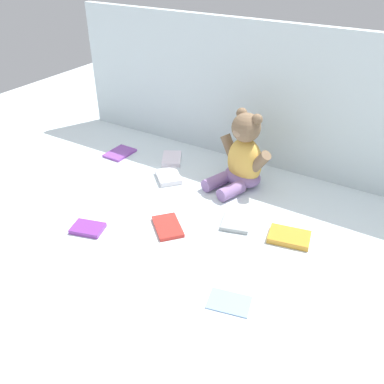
{
  "coord_description": "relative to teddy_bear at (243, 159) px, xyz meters",
  "views": [
    {
      "loc": [
        0.61,
        -1.06,
        0.83
      ],
      "look_at": [
        0.02,
        -0.1,
        0.1
      ],
      "focal_mm": 38.31,
      "sensor_mm": 36.0,
      "label": 1
    }
  ],
  "objects": [
    {
      "name": "book_case_8",
      "position": [
        0.1,
        -0.23,
        -0.1
      ],
      "size": [
        0.12,
        0.13,
        0.01
      ],
      "primitive_type": "cube",
      "rotation": [
        0.0,
        0.0,
        3.43
      ],
      "color": "#9AA1A3",
      "rests_on": "ground_plane"
    },
    {
      "name": "book_case_3",
      "position": [
        0.28,
        -0.23,
        -0.1
      ],
      "size": [
        0.14,
        0.11,
        0.02
      ],
      "primitive_type": "cube",
      "rotation": [
        0.0,
        0.0,
        1.78
      ],
      "color": "gold",
      "rests_on": "ground_plane"
    },
    {
      "name": "book_case_5",
      "position": [
        -0.33,
        0.02,
        -0.1
      ],
      "size": [
        0.13,
        0.14,
        0.02
      ],
      "primitive_type": "cube",
      "rotation": [
        0.0,
        0.0,
        0.52
      ],
      "color": "white",
      "rests_on": "ground_plane"
    },
    {
      "name": "book_case_1",
      "position": [
        -0.26,
        -0.12,
        -0.1
      ],
      "size": [
        0.14,
        0.14,
        0.02
      ],
      "primitive_type": "cube",
      "rotation": [
        0.0,
        0.0,
        3.97
      ],
      "color": "silver",
      "rests_on": "ground_plane"
    },
    {
      "name": "book_case_0",
      "position": [
        -0.08,
        -0.38,
        -0.1
      ],
      "size": [
        0.15,
        0.14,
        0.01
      ],
      "primitive_type": "cube",
      "rotation": [
        0.0,
        0.0,
        0.85
      ],
      "color": "red",
      "rests_on": "ground_plane"
    },
    {
      "name": "ground_plane",
      "position": [
        -0.07,
        -0.18,
        -0.11
      ],
      "size": [
        3.2,
        3.2,
        0.0
      ],
      "primitive_type": "plane",
      "color": "silver"
    },
    {
      "name": "book_case_4",
      "position": [
        -0.56,
        -0.05,
        -0.1
      ],
      "size": [
        0.09,
        0.13,
        0.01
      ],
      "primitive_type": "cube",
      "rotation": [
        0.0,
        0.0,
        6.27
      ],
      "color": "purple",
      "rests_on": "ground_plane"
    },
    {
      "name": "book_case_7",
      "position": [
        0.23,
        -0.56,
        -0.11
      ],
      "size": [
        0.12,
        0.1,
        0.01
      ],
      "primitive_type": "cube",
      "rotation": [
        0.0,
        0.0,
        4.95
      ],
      "color": "#82A5D0",
      "rests_on": "ground_plane"
    },
    {
      "name": "teddy_bear",
      "position": [
        0.0,
        0.0,
        0.0
      ],
      "size": [
        0.24,
        0.24,
        0.29
      ],
      "rotation": [
        0.0,
        0.0,
        -0.34
      ],
      "color": "#E5B24C",
      "rests_on": "ground_plane"
    },
    {
      "name": "backdrop_drape",
      "position": [
        -0.07,
        0.2,
        0.17
      ],
      "size": [
        1.64,
        0.03,
        0.56
      ],
      "primitive_type": "cube",
      "color": "silver",
      "rests_on": "ground_plane"
    },
    {
      "name": "book_case_2",
      "position": [
        -0.3,
        -0.52,
        -0.1
      ],
      "size": [
        0.12,
        0.1,
        0.02
      ],
      "primitive_type": "cube",
      "rotation": [
        0.0,
        0.0,
        1.86
      ],
      "color": "purple",
      "rests_on": "ground_plane"
    }
  ]
}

